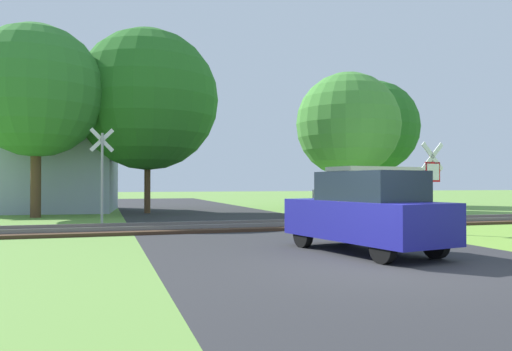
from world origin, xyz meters
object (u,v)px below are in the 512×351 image
Objects in this scene: stop_sign_near at (432,180)px; mail_truck at (373,190)px; house at (45,172)px; tree_far at (373,127)px; tree_center at (148,100)px; parked_car at (365,212)px; crossing_sign_far at (102,169)px; tree_left at (36,91)px; tree_right at (348,125)px.

stop_sign_near is 7.19m from mail_truck.
house is at bearing 48.50° from mail_truck.
tree_far reaches higher than house.
house is at bearing -177.28° from tree_far.
parked_car is (3.34, -16.06, -4.87)m from tree_center.
crossing_sign_far is 0.41× the size of tree_left.
mail_truck is 11.64m from parked_car.
tree_left is 2.02× the size of parked_car.
tree_left is (-15.97, -1.18, 0.81)m from tree_right.
house reaches higher than parked_car.
house is 1.60× the size of mail_truck.
tree_left is (0.15, -5.21, 3.48)m from house.
tree_center is 11.03m from tree_right.
tree_left is (-2.81, 5.08, 3.59)m from crossing_sign_far.
tree_center is 2.20× the size of parked_car.
stop_sign_near is at bearing -115.26° from tree_far.
crossing_sign_far is 0.83× the size of parked_car.
parked_car is at bearing -61.14° from house.
mail_truck is 1.21× the size of parked_car.
parked_car is (-7.63, -15.42, -3.91)m from tree_right.
mail_truck is at bearing -120.38° from tree_far.
stop_sign_near is 0.30× the size of tree_center.
parked_car is (-12.17, -20.43, -4.48)m from tree_far.
house is at bearing 91.62° from tree_left.
mail_truck is (14.37, -4.29, -4.38)m from tree_left.
crossing_sign_far is 0.38× the size of tree_center.
mail_truck is (-6.14, -10.47, -4.13)m from tree_far.
crossing_sign_far is at bearing 110.06° from parked_car.
stop_sign_near is 20.59m from house.
parked_car is at bearing 140.48° from mail_truck.
tree_left is at bearing 65.07° from mail_truck.
tree_center is (-15.51, -4.37, 0.39)m from tree_far.
mail_truck is at bearing -7.50° from crossing_sign_far.
tree_center reaches higher than mail_truck.
crossing_sign_far is 11.61m from mail_truck.
stop_sign_near is at bearing 155.10° from mail_truck.
tree_right is at bearing 4.21° from tree_left.
crossing_sign_far reaches higher than mail_truck.
stop_sign_near is at bearing 26.62° from parked_car.
tree_center is at bearing 19.97° from tree_left.
tree_far is at bearing 47.84° from tree_right.
crossing_sign_far is 8.14m from tree_center.
house is 0.96× the size of tree_far.
mail_truck is (11.56, 0.79, -0.79)m from crossing_sign_far.
parked_car is at bearing -59.64° from tree_left.
tree_right is (-4.54, -5.01, -0.57)m from tree_far.
tree_center reaches higher than tree_left.
house reaches higher than crossing_sign_far.
tree_left is (-5.00, -1.82, -0.14)m from tree_center.
tree_left is (-20.51, -6.19, 0.25)m from tree_far.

